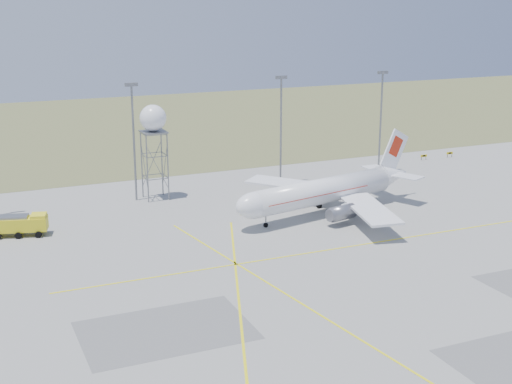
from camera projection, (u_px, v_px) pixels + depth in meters
name	position (u px, v px, depth m)	size (l,w,h in m)	color
ground	(404.00, 356.00, 70.56)	(400.00, 400.00, 0.00)	#A1A09B
grass_strip	(104.00, 128.00, 194.22)	(400.00, 120.00, 0.03)	#5F6839
mast_b	(133.00, 132.00, 121.80)	(2.20, 0.50, 20.50)	slate
mast_c	(281.00, 121.00, 132.65)	(2.20, 0.50, 20.50)	slate
mast_d	(381.00, 114.00, 141.17)	(2.20, 0.50, 20.50)	slate
taxi_sign_near	(424.00, 156.00, 155.46)	(1.60, 0.17, 1.20)	black
taxi_sign_far	(450.00, 153.00, 158.17)	(1.60, 0.17, 1.20)	black
airliner_main	(325.00, 191.00, 116.03)	(36.53, 34.90, 12.51)	white
radar_tower	(154.00, 147.00, 123.49)	(4.60, 4.60, 16.66)	slate
fire_truck	(21.00, 226.00, 105.90)	(8.57, 4.93, 3.26)	yellow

